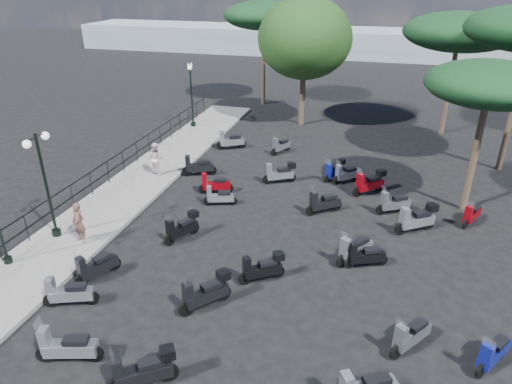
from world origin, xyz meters
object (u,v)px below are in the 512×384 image
(scooter_2, at_px, (96,267))
(scooter_15, at_px, (346,174))
(scooter_19, at_px, (365,256))
(scooter_3, at_px, (219,197))
(scooter_1, at_px, (69,293))
(scooter_10, at_px, (281,146))
(scooter_8, at_px, (182,228))
(scooter_24, at_px, (410,336))
(scooter_26, at_px, (417,219))
(pine_3, at_px, (491,84))
(scooter_11, at_px, (143,371))
(scooter_22, at_px, (335,171))
(scooter_7, at_px, (206,293))
(scooter_13, at_px, (262,268))
(scooter_21, at_px, (394,203))
(scooter_20, at_px, (354,249))
(lamp_post_1, at_px, (45,179))
(scooter_9, at_px, (215,184))
(scooter_28, at_px, (370,183))
(scooter_16, at_px, (280,173))
(lamp_post_2, at_px, (191,90))
(pine_0, at_px, (460,32))
(pedestrian_far, at_px, (156,158))
(woman, at_px, (79,223))
(scooter_25, at_px, (493,353))
(scooter_27, at_px, (472,215))
(broadleaf_tree, at_px, (305,39))
(scooter_14, at_px, (323,203))
(scooter_4, at_px, (198,167))
(scooter_5, at_px, (231,141))
(scooter_6, at_px, (67,347))

(scooter_2, distance_m, scooter_15, 12.39)
(scooter_19, bearing_deg, scooter_3, 41.07)
(scooter_1, relative_size, scooter_10, 1.13)
(scooter_8, distance_m, scooter_24, 9.00)
(scooter_24, height_order, scooter_26, scooter_26)
(scooter_1, xyz_separation_m, pine_3, (12.42, 10.12, 4.94))
(scooter_11, bearing_deg, scooter_22, -46.68)
(scooter_7, relative_size, pine_3, 0.24)
(scooter_1, xyz_separation_m, scooter_13, (5.35, 2.81, 0.03))
(scooter_21, bearing_deg, scooter_20, 131.21)
(lamp_post_1, relative_size, scooter_9, 2.66)
(scooter_9, xyz_separation_m, scooter_19, (7.04, -4.09, -0.01))
(scooter_20, height_order, scooter_28, scooter_28)
(scooter_11, xyz_separation_m, scooter_16, (0.46, 12.72, -0.03))
(scooter_3, relative_size, scooter_21, 0.96)
(scooter_11, relative_size, scooter_24, 1.10)
(scooter_24, bearing_deg, lamp_post_1, 26.77)
(lamp_post_2, relative_size, scooter_20, 2.79)
(scooter_13, bearing_deg, pine_0, -56.12)
(pedestrian_far, xyz_separation_m, scooter_2, (1.98, -8.28, -0.49))
(woman, relative_size, scooter_19, 1.05)
(scooter_25, xyz_separation_m, scooter_27, (0.51, 7.90, -0.01))
(pine_0, bearing_deg, scooter_1, -120.68)
(scooter_16, relative_size, scooter_27, 1.08)
(scooter_3, relative_size, broadleaf_tree, 0.18)
(woman, distance_m, pine_3, 16.43)
(pine_3, bearing_deg, scooter_27, -85.43)
(scooter_11, distance_m, pine_0, 25.14)
(woman, relative_size, scooter_28, 1.11)
(scooter_8, xyz_separation_m, scooter_15, (5.51, 6.98, -0.05))
(pedestrian_far, bearing_deg, lamp_post_2, -62.83)
(lamp_post_2, relative_size, scooter_26, 2.57)
(scooter_26, bearing_deg, scooter_13, 97.80)
(scooter_14, distance_m, scooter_20, 3.64)
(scooter_7, bearing_deg, scooter_26, -94.42)
(scooter_13, relative_size, scooter_25, 1.04)
(scooter_8, height_order, scooter_22, scooter_8)
(scooter_27, xyz_separation_m, pine_0, (-0.20, 12.00, 5.71))
(scooter_9, xyz_separation_m, scooter_27, (11.01, 0.15, -0.02))
(scooter_4, relative_size, pine_3, 0.26)
(scooter_21, xyz_separation_m, scooter_26, (0.86, -1.35, 0.09))
(scooter_5, height_order, broadleaf_tree, broadleaf_tree)
(scooter_4, relative_size, scooter_27, 1.17)
(scooter_26, xyz_separation_m, pine_3, (2.08, 2.60, 4.84))
(scooter_16, bearing_deg, scooter_13, 159.86)
(lamp_post_2, height_order, scooter_20, lamp_post_2)
(scooter_16, distance_m, scooter_28, 4.25)
(scooter_6, xyz_separation_m, pine_0, (10.97, 22.73, 5.64))
(scooter_8, distance_m, scooter_22, 8.74)
(scooter_27, bearing_deg, scooter_24, 100.01)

